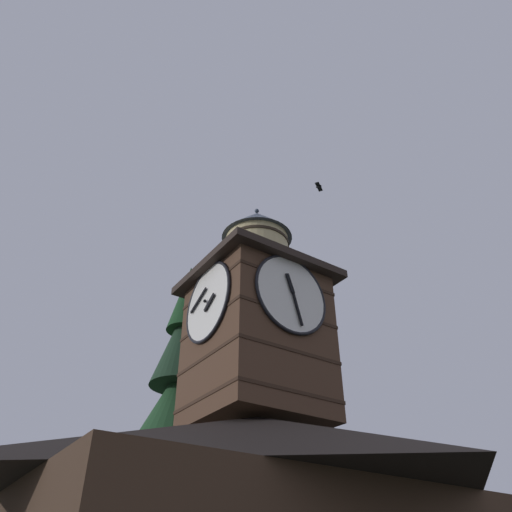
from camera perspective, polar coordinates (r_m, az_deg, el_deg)
The scene contains 3 objects.
clock_tower at distance 15.84m, azimuth 0.08°, elevation -7.57°, with size 4.18×4.18×7.82m.
pine_tree_behind at distance 19.97m, azimuth -9.24°, elevation -22.29°, with size 5.20×5.20×14.36m.
flying_bird_high at distance 26.08m, azimuth 7.13°, elevation 7.82°, with size 0.71×0.55×0.16m.
Camera 1 is at (6.00, 9.93, 1.93)m, focal length 35.28 mm.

